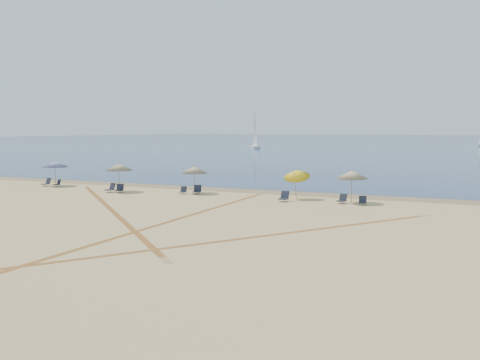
# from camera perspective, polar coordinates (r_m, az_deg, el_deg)

# --- Properties ---
(ground) EXTENTS (160.00, 160.00, 0.00)m
(ground) POSITION_cam_1_polar(r_m,az_deg,el_deg) (22.24, -21.10, -8.08)
(ground) COLOR tan
(ground) RESTS_ON ground
(ocean) EXTENTS (500.00, 500.00, 0.00)m
(ocean) POSITION_cam_1_polar(r_m,az_deg,el_deg) (240.88, 19.77, 4.17)
(ocean) COLOR #0C2151
(ocean) RESTS_ON ground
(wet_sand) EXTENTS (500.00, 500.00, 0.00)m
(wet_sand) POSITION_cam_1_polar(r_m,az_deg,el_deg) (42.51, 2.14, -1.24)
(wet_sand) COLOR olive
(wet_sand) RESTS_ON ground
(umbrella_0) EXTENTS (2.26, 2.26, 2.31)m
(umbrella_0) POSITION_cam_1_polar(r_m,az_deg,el_deg) (49.26, -19.84, 1.68)
(umbrella_0) COLOR gray
(umbrella_0) RESTS_ON ground
(umbrella_1) EXTENTS (2.19, 2.19, 2.37)m
(umbrella_1) POSITION_cam_1_polar(r_m,az_deg,el_deg) (43.20, -13.29, 1.41)
(umbrella_1) COLOR gray
(umbrella_1) RESTS_ON ground
(umbrella_2) EXTENTS (2.19, 2.19, 2.23)m
(umbrella_2) POSITION_cam_1_polar(r_m,az_deg,el_deg) (41.17, -5.11, 1.14)
(umbrella_2) COLOR gray
(umbrella_2) RESTS_ON ground
(umbrella_3) EXTENTS (1.93, 2.00, 2.51)m
(umbrella_3) POSITION_cam_1_polar(r_m,az_deg,el_deg) (37.79, 6.31, 0.74)
(umbrella_3) COLOR gray
(umbrella_3) RESTS_ON ground
(umbrella_4) EXTENTS (2.17, 2.18, 2.33)m
(umbrella_4) POSITION_cam_1_polar(r_m,az_deg,el_deg) (36.51, 12.32, 0.60)
(umbrella_4) COLOR gray
(umbrella_4) RESTS_ON ground
(chair_0) EXTENTS (0.79, 0.86, 0.74)m
(chair_0) POSITION_cam_1_polar(r_m,az_deg,el_deg) (49.35, -20.66, -0.27)
(chair_0) COLOR black
(chair_0) RESTS_ON ground
(chair_1) EXTENTS (0.70, 0.75, 0.62)m
(chair_1) POSITION_cam_1_polar(r_m,az_deg,el_deg) (48.88, -19.59, -0.35)
(chair_1) COLOR black
(chair_1) RESTS_ON ground
(chair_2) EXTENTS (0.80, 0.87, 0.74)m
(chair_2) POSITION_cam_1_polar(r_m,az_deg,el_deg) (43.13, -14.15, -0.88)
(chair_2) COLOR black
(chair_2) RESTS_ON ground
(chair_3) EXTENTS (0.78, 0.84, 0.70)m
(chair_3) POSITION_cam_1_polar(r_m,az_deg,el_deg) (42.68, -13.21, -0.96)
(chair_3) COLOR black
(chair_3) RESTS_ON ground
(chair_4) EXTENTS (0.54, 0.61, 0.59)m
(chair_4) POSITION_cam_1_polar(r_m,az_deg,el_deg) (41.03, -6.33, -1.17)
(chair_4) COLOR black
(chair_4) RESTS_ON ground
(chair_5) EXTENTS (0.74, 0.81, 0.71)m
(chair_5) POSITION_cam_1_polar(r_m,az_deg,el_deg) (40.80, -4.77, -1.12)
(chair_5) COLOR black
(chair_5) RESTS_ON ground
(chair_6) EXTENTS (0.71, 0.80, 0.74)m
(chair_6) POSITION_cam_1_polar(r_m,az_deg,el_deg) (36.62, 4.91, -1.88)
(chair_6) COLOR black
(chair_6) RESTS_ON ground
(chair_7) EXTENTS (0.70, 0.76, 0.66)m
(chair_7) POSITION_cam_1_polar(r_m,az_deg,el_deg) (36.28, 11.29, -2.10)
(chair_7) COLOR black
(chair_7) RESTS_ON ground
(chair_8) EXTENTS (0.59, 0.66, 0.61)m
(chair_8) POSITION_cam_1_polar(r_m,az_deg,el_deg) (35.79, 13.46, -2.28)
(chair_8) COLOR black
(chair_8) RESTS_ON ground
(sailboat_0) EXTENTS (4.75, 6.17, 9.39)m
(sailboat_0) POSITION_cam_1_polar(r_m,az_deg,el_deg) (134.63, 1.68, 4.74)
(sailboat_0) COLOR white
(sailboat_0) RESTS_ON ocean
(sailboat_2) EXTENTS (1.59, 5.62, 8.32)m
(sailboat_2) POSITION_cam_1_polar(r_m,az_deg,el_deg) (169.85, 25.13, 4.30)
(sailboat_2) COLOR white
(sailboat_2) RESTS_ON ocean
(tire_tracks) EXTENTS (50.59, 46.08, 0.00)m
(tire_tracks) POSITION_cam_1_polar(r_m,az_deg,el_deg) (29.29, -8.23, -4.48)
(tire_tracks) COLOR tan
(tire_tracks) RESTS_ON ground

